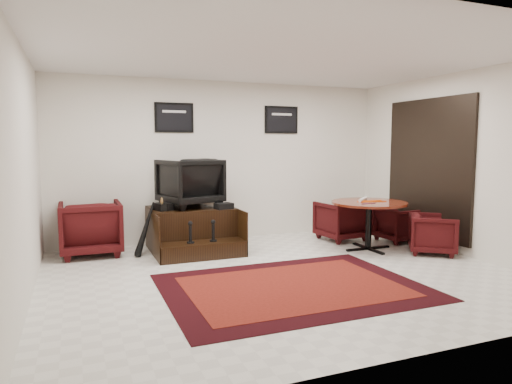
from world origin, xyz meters
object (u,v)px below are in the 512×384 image
table_chair_window (398,222)px  shine_chair (190,180)px  armchair_side (91,225)px  shine_podium (192,231)px  table_chair_back (341,219)px  table_chair_corner (433,232)px  meeting_table (369,207)px

table_chair_window → shine_chair: bearing=73.9°
armchair_side → shine_podium: bearing=170.3°
armchair_side → table_chair_back: size_ratio=1.20×
table_chair_back → table_chair_corner: (0.77, -1.41, -0.04)m
armchair_side → meeting_table: armchair_side is taller
shine_chair → table_chair_window: bearing=150.6°
table_chair_back → table_chair_window: bearing=145.8°
armchair_side → meeting_table: bearing=162.6°
meeting_table → table_chair_corner: (0.77, -0.60, -0.35)m
table_chair_corner → armchair_side: bearing=105.9°
shine_podium → table_chair_window: size_ratio=2.05×
shine_podium → table_chair_window: shine_podium is taller
shine_chair → armchair_side: size_ratio=0.96×
meeting_table → shine_podium: bearing=158.7°
armchair_side → table_chair_corner: armchair_side is taller
armchair_side → table_chair_window: 5.14m
armchair_side → meeting_table: size_ratio=0.77×
table_chair_back → table_chair_window: size_ratio=1.15×
meeting_table → table_chair_back: 0.87m
shine_chair → meeting_table: size_ratio=0.73×
shine_podium → armchair_side: (-1.53, 0.25, 0.14)m
shine_podium → meeting_table: size_ratio=1.14×
table_chair_window → table_chair_corner: bearing=171.3°
table_chair_window → table_chair_back: bearing=58.4°
armchair_side → table_chair_back: armchair_side is taller
meeting_table → table_chair_back: (0.00, 0.82, -0.31)m
shine_chair → armchair_side: 1.67m
shine_podium → table_chair_corner: 3.79m
shine_chair → table_chair_back: (2.65, -0.36, -0.74)m
shine_podium → table_chair_corner: same height
table_chair_corner → shine_podium: bearing=101.3°
shine_chair → armchair_side: bearing=-20.3°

